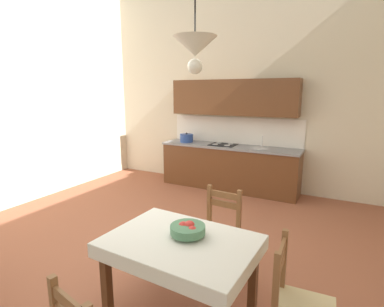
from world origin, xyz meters
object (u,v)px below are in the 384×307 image
(kitchen_cabinetry, at_px, (230,147))
(dining_table, at_px, (181,255))
(pendant_lamp, at_px, (195,48))
(dining_chair_kitchen_side, at_px, (218,234))
(fruit_bowl, at_px, (188,229))
(dining_chair_window_side, at_px, (298,307))

(kitchen_cabinetry, height_order, dining_table, kitchen_cabinetry)
(kitchen_cabinetry, bearing_deg, dining_table, -75.54)
(dining_table, bearing_deg, kitchen_cabinetry, 104.46)
(kitchen_cabinetry, height_order, pendant_lamp, pendant_lamp)
(kitchen_cabinetry, xyz_separation_m, dining_chair_kitchen_side, (0.94, -2.83, -0.41))
(dining_chair_kitchen_side, relative_size, fruit_bowl, 3.10)
(dining_chair_window_side, distance_m, fruit_bowl, 1.00)
(dining_chair_window_side, xyz_separation_m, fruit_bowl, (-0.93, 0.05, 0.37))
(kitchen_cabinetry, bearing_deg, dining_chair_window_side, -62.31)
(kitchen_cabinetry, relative_size, pendant_lamp, 3.49)
(kitchen_cabinetry, height_order, dining_chair_kitchen_side, kitchen_cabinetry)
(dining_table, distance_m, pendant_lamp, 1.66)
(dining_table, bearing_deg, dining_chair_window_side, 2.20)
(dining_table, relative_size, pendant_lamp, 1.58)
(kitchen_cabinetry, relative_size, dining_chair_kitchen_side, 3.02)
(kitchen_cabinetry, distance_m, dining_chair_kitchen_side, 3.01)
(dining_chair_window_side, xyz_separation_m, pendant_lamp, (-0.83, -0.01, 1.83))
(dining_table, distance_m, fruit_bowl, 0.22)
(dining_chair_window_side, height_order, dining_chair_kitchen_side, same)
(dining_chair_kitchen_side, height_order, fruit_bowl, dining_chair_kitchen_side)
(dining_chair_window_side, distance_m, dining_chair_kitchen_side, 1.22)
(dining_table, height_order, pendant_lamp, pendant_lamp)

